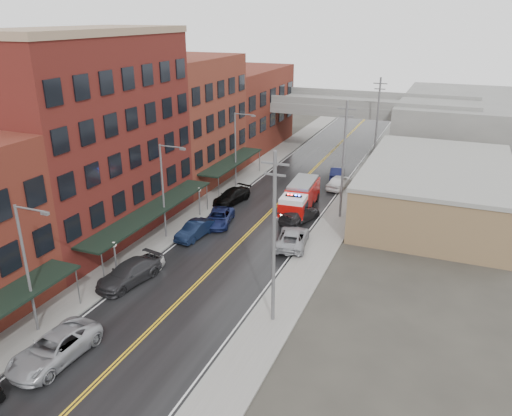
% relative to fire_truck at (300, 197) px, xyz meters
% --- Properties ---
extents(road, '(11.00, 160.00, 0.02)m').
position_rel_fire_truck_xyz_m(road, '(-2.78, -5.21, -1.61)').
color(road, black).
rests_on(road, ground).
extents(sidewalk_left, '(3.00, 160.00, 0.15)m').
position_rel_fire_truck_xyz_m(sidewalk_left, '(-10.08, -5.21, -1.55)').
color(sidewalk_left, slate).
rests_on(sidewalk_left, ground).
extents(sidewalk_right, '(3.00, 160.00, 0.15)m').
position_rel_fire_truck_xyz_m(sidewalk_right, '(4.52, -5.21, -1.55)').
color(sidewalk_right, slate).
rests_on(sidewalk_right, ground).
extents(curb_left, '(0.30, 160.00, 0.15)m').
position_rel_fire_truck_xyz_m(curb_left, '(-8.43, -5.21, -1.55)').
color(curb_left, gray).
rests_on(curb_left, ground).
extents(curb_right, '(0.30, 160.00, 0.15)m').
position_rel_fire_truck_xyz_m(curb_right, '(2.87, -5.21, -1.55)').
color(curb_right, gray).
rests_on(curb_right, ground).
extents(brick_building_b, '(9.00, 20.00, 18.00)m').
position_rel_fire_truck_xyz_m(brick_building_b, '(-16.08, -12.21, 7.38)').
color(brick_building_b, '#571917').
rests_on(brick_building_b, ground).
extents(brick_building_c, '(9.00, 15.00, 15.00)m').
position_rel_fire_truck_xyz_m(brick_building_c, '(-16.08, 5.29, 5.88)').
color(brick_building_c, maroon).
rests_on(brick_building_c, ground).
extents(brick_building_far, '(9.00, 20.00, 12.00)m').
position_rel_fire_truck_xyz_m(brick_building_far, '(-16.08, 22.79, 4.38)').
color(brick_building_far, maroon).
rests_on(brick_building_far, ground).
extents(tan_building, '(14.00, 22.00, 5.00)m').
position_rel_fire_truck_xyz_m(tan_building, '(13.22, 4.79, 0.88)').
color(tan_building, olive).
rests_on(tan_building, ground).
extents(right_far_block, '(18.00, 30.00, 8.00)m').
position_rel_fire_truck_xyz_m(right_far_block, '(15.22, 34.79, 2.38)').
color(right_far_block, slate).
rests_on(right_far_block, ground).
extents(awning_1, '(2.60, 18.00, 3.09)m').
position_rel_fire_truck_xyz_m(awning_1, '(-10.27, -12.21, 1.37)').
color(awning_1, black).
rests_on(awning_1, ground).
extents(awning_2, '(2.60, 13.00, 3.09)m').
position_rel_fire_truck_xyz_m(awning_2, '(-10.27, 5.29, 1.36)').
color(awning_2, black).
rests_on(awning_2, ground).
extents(globe_lamp_1, '(0.44, 0.44, 3.12)m').
position_rel_fire_truck_xyz_m(globe_lamp_1, '(-9.18, -19.21, 0.69)').
color(globe_lamp_1, '#59595B').
rests_on(globe_lamp_1, ground).
extents(globe_lamp_2, '(0.44, 0.44, 3.12)m').
position_rel_fire_truck_xyz_m(globe_lamp_2, '(-9.18, -5.21, 0.69)').
color(globe_lamp_2, '#59595B').
rests_on(globe_lamp_2, ground).
extents(street_lamp_0, '(2.64, 0.22, 9.00)m').
position_rel_fire_truck_xyz_m(street_lamp_0, '(-9.33, -27.21, 3.56)').
color(street_lamp_0, '#59595B').
rests_on(street_lamp_0, ground).
extents(street_lamp_1, '(2.64, 0.22, 9.00)m').
position_rel_fire_truck_xyz_m(street_lamp_1, '(-9.33, -11.21, 3.56)').
color(street_lamp_1, '#59595B').
rests_on(street_lamp_1, ground).
extents(street_lamp_2, '(2.64, 0.22, 9.00)m').
position_rel_fire_truck_xyz_m(street_lamp_2, '(-9.33, 4.79, 3.56)').
color(street_lamp_2, '#59595B').
rests_on(street_lamp_2, ground).
extents(utility_pole_0, '(1.80, 0.24, 12.00)m').
position_rel_fire_truck_xyz_m(utility_pole_0, '(4.42, -20.21, 4.68)').
color(utility_pole_0, '#59595B').
rests_on(utility_pole_0, ground).
extents(utility_pole_1, '(1.80, 0.24, 12.00)m').
position_rel_fire_truck_xyz_m(utility_pole_1, '(4.42, -0.21, 4.68)').
color(utility_pole_1, '#59595B').
rests_on(utility_pole_1, ground).
extents(utility_pole_2, '(1.80, 0.24, 12.00)m').
position_rel_fire_truck_xyz_m(utility_pole_2, '(4.42, 19.79, 4.68)').
color(utility_pole_2, '#59595B').
rests_on(utility_pole_2, ground).
extents(overpass, '(40.00, 10.00, 7.50)m').
position_rel_fire_truck_xyz_m(overpass, '(-2.78, 26.79, 4.36)').
color(overpass, slate).
rests_on(overpass, ground).
extents(fire_truck, '(3.70, 8.35, 3.00)m').
position_rel_fire_truck_xyz_m(fire_truck, '(0.00, 0.00, 0.00)').
color(fire_truck, '#A60A07').
rests_on(fire_truck, ground).
extents(parked_car_left_2, '(3.10, 6.17, 1.67)m').
position_rel_fire_truck_xyz_m(parked_car_left_2, '(-6.38, -29.05, -0.79)').
color(parked_car_left_2, '#97999F').
rests_on(parked_car_left_2, ground).
extents(parked_car_left_3, '(3.37, 6.07, 1.66)m').
position_rel_fire_truck_xyz_m(parked_car_left_3, '(-7.78, -19.51, -0.79)').
color(parked_car_left_3, '#2B2B2E').
rests_on(parked_car_left_3, ground).
extents(parked_car_left_4, '(2.14, 4.19, 1.37)m').
position_rel_fire_truck_xyz_m(parked_car_left_4, '(-7.50, -18.04, -0.94)').
color(parked_car_left_4, silver).
rests_on(parked_car_left_4, ground).
extents(parked_car_left_5, '(2.10, 4.79, 1.53)m').
position_rel_fire_truck_xyz_m(parked_car_left_5, '(-7.10, -10.12, -0.86)').
color(parked_car_left_5, black).
rests_on(parked_car_left_5, ground).
extents(parked_car_left_6, '(3.44, 5.49, 1.42)m').
position_rel_fire_truck_xyz_m(parked_car_left_6, '(-6.38, -6.41, -0.92)').
color(parked_car_left_6, '#141D4B').
rests_on(parked_car_left_6, ground).
extents(parked_car_left_7, '(3.12, 5.57, 1.53)m').
position_rel_fire_truck_xyz_m(parked_car_left_7, '(-7.74, -0.41, -0.86)').
color(parked_car_left_7, black).
rests_on(parked_car_left_7, ground).
extents(parked_car_right_0, '(3.47, 5.98, 1.57)m').
position_rel_fire_truck_xyz_m(parked_car_right_0, '(1.96, -8.41, -0.84)').
color(parked_car_right_0, '#94959B').
rests_on(parked_car_right_0, ground).
extents(parked_car_right_1, '(3.64, 5.72, 1.54)m').
position_rel_fire_truck_xyz_m(parked_car_right_1, '(0.82, -2.63, -0.85)').
color(parked_car_right_1, '#252427').
rests_on(parked_car_right_1, ground).
extents(parked_car_right_2, '(2.60, 5.11, 1.67)m').
position_rel_fire_truck_xyz_m(parked_car_right_2, '(2.22, 8.81, -0.79)').
color(parked_car_right_2, white).
rests_on(parked_car_right_2, ground).
extents(parked_car_right_3, '(2.37, 4.88, 1.54)m').
position_rel_fire_truck_xyz_m(parked_car_right_3, '(1.07, 12.59, -0.85)').
color(parked_car_right_3, black).
rests_on(parked_car_right_3, ground).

